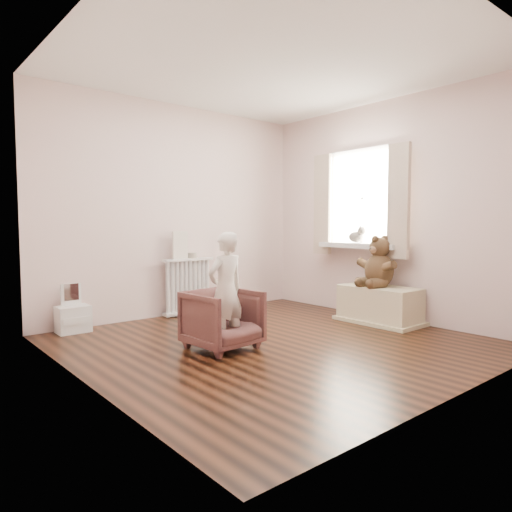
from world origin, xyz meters
TOP-DOWN VIEW (x-y plane):
  - floor at (0.00, 0.00)m, footprint 3.60×3.60m
  - ceiling at (0.00, 0.00)m, footprint 3.60×3.60m
  - back_wall at (0.00, 1.80)m, footprint 3.60×0.02m
  - front_wall at (0.00, -1.80)m, footprint 3.60×0.02m
  - left_wall at (-1.80, 0.00)m, footprint 0.02×3.60m
  - right_wall at (1.80, 0.00)m, footprint 0.02×3.60m
  - window at (1.76, 0.30)m, footprint 0.03×0.90m
  - window_sill at (1.67, 0.30)m, footprint 0.22×1.10m
  - curtain_left at (1.65, -0.27)m, footprint 0.06×0.26m
  - curtain_right at (1.65, 0.87)m, footprint 0.06×0.26m
  - radiator at (0.07, 1.68)m, footprint 0.67×0.13m
  - paper_doll at (-0.03, 1.68)m, footprint 0.20×0.02m
  - tin_a at (0.13, 1.68)m, footprint 0.11×0.11m
  - toy_vanity at (-1.35, 1.65)m, footprint 0.33×0.23m
  - armchair at (-0.51, 0.13)m, footprint 0.62×0.64m
  - child at (-0.51, 0.08)m, footprint 0.40×0.28m
  - toy_bench at (1.52, -0.13)m, footprint 0.47×0.88m
  - teddy_bear at (1.54, -0.11)m, footprint 0.52×0.42m
  - plush_cat at (1.66, 0.33)m, footprint 0.23×0.28m

SIDE VIEW (x-z plane):
  - floor at x=0.00m, z-range -0.01..0.01m
  - toy_bench at x=1.52m, z-range -0.01..0.41m
  - armchair at x=-0.51m, z-range 0.00..0.54m
  - toy_vanity at x=-1.35m, z-range 0.02..0.53m
  - radiator at x=0.07m, z-range 0.04..0.74m
  - child at x=-0.51m, z-range 0.02..1.07m
  - teddy_bear at x=1.54m, z-range 0.38..0.96m
  - tin_a at x=0.13m, z-range 0.71..0.78m
  - window_sill at x=1.67m, z-range 0.84..0.90m
  - paper_doll at x=-0.03m, z-range 0.71..1.05m
  - plush_cat at x=1.66m, z-range 0.90..1.10m
  - back_wall at x=0.00m, z-range 0.00..2.60m
  - front_wall at x=0.00m, z-range 0.00..2.60m
  - left_wall at x=-1.80m, z-range 0.00..2.60m
  - right_wall at x=1.80m, z-range 0.00..2.60m
  - curtain_left at x=1.65m, z-range 0.74..2.04m
  - curtain_right at x=1.65m, z-range 0.74..2.04m
  - window at x=1.76m, z-range 0.90..2.00m
  - ceiling at x=0.00m, z-range 2.60..2.60m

